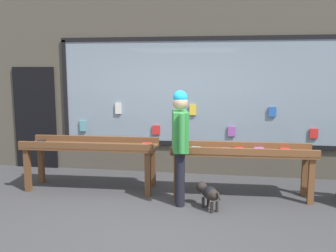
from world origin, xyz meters
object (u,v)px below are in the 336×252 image
display_table_left (91,150)px  display_table_right (242,156)px  small_dog (209,193)px  person_browsing (180,138)px

display_table_left → display_table_right: (2.54, 0.00, -0.01)m
small_dog → person_browsing: bearing=36.0°
small_dog → display_table_left: bearing=36.0°
person_browsing → small_dog: person_browsing is taller
display_table_left → person_browsing: person_browsing is taller
display_table_left → display_table_right: 2.54m
display_table_left → small_dog: size_ratio=4.70×
display_table_right → person_browsing: size_ratio=1.30×
display_table_right → person_browsing: (-0.95, -0.49, 0.36)m
display_table_left → display_table_right: size_ratio=1.00×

